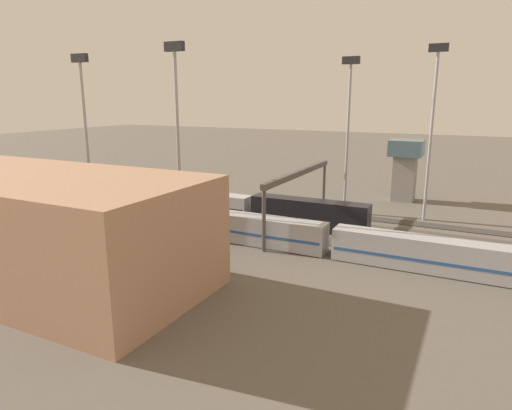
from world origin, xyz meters
name	(u,v)px	position (x,y,z in m)	size (l,w,h in m)	color
ground_plane	(223,218)	(0.00, 0.00, 0.00)	(400.00, 400.00, 0.00)	#60594F
track_bed_0	(250,205)	(0.00, -10.00, 0.06)	(140.00, 2.80, 0.12)	#3D3833
track_bed_1	(237,211)	(0.00, -5.00, 0.06)	(140.00, 2.80, 0.12)	#4C443D
track_bed_2	(223,217)	(0.00, 0.00, 0.06)	(140.00, 2.80, 0.12)	#4C443D
track_bed_3	(206,225)	(0.00, 5.00, 0.06)	(140.00, 2.80, 0.12)	#4C443D
track_bed_4	(188,233)	(0.00, 10.00, 0.06)	(140.00, 2.80, 0.12)	#4C443D
train_on_track_4	(160,216)	(4.88, 10.00, 2.04)	(139.00, 3.06, 4.40)	maroon
train_on_track_1	(86,182)	(36.12, -5.00, 2.16)	(10.00, 3.00, 5.00)	gold
train_on_track_2	(178,200)	(8.91, 0.00, 2.10)	(66.40, 3.06, 4.40)	black
light_mast_0	(349,115)	(-17.02, -12.23, 16.52)	(2.80, 0.70, 25.72)	#9EA0A5
light_mast_1	(85,118)	(16.35, 12.21, 16.39)	(2.80, 0.70, 25.49)	#9EA0A5
light_mast_2	(433,111)	(-29.88, -13.22, 17.30)	(2.80, 0.70, 27.14)	#9EA0A5
light_mast_3	(177,117)	(-0.63, 12.37, 16.82)	(2.80, 0.70, 26.26)	#9EA0A5
signal_gantry	(299,180)	(-13.28, 0.00, 7.42)	(0.70, 25.00, 8.80)	#4C4742
maintenance_shed	(26,226)	(6.19, 31.15, 5.81)	(40.88, 17.30, 11.61)	tan
control_tower	(405,165)	(-24.52, -26.72, 6.85)	(6.00, 6.00, 11.60)	gray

